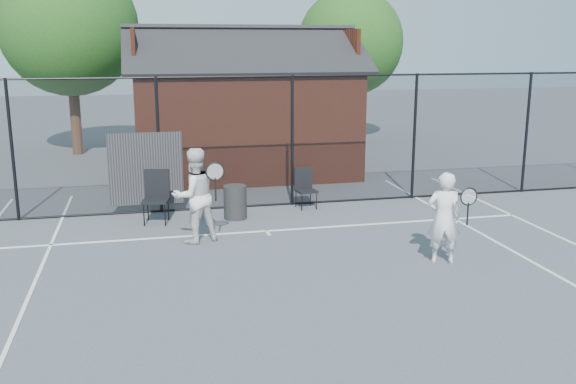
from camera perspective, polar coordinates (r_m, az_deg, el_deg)
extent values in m
plane|color=#464A50|center=(10.14, 1.36, -8.23)|extent=(80.00, 80.00, 0.00)
cube|color=silver|center=(12.91, -1.92, -3.48)|extent=(11.00, 0.06, 0.01)
cube|color=silver|center=(12.77, -1.79, -3.66)|extent=(0.06, 0.30, 0.01)
cylinder|color=black|center=(14.56, -23.31, 3.39)|extent=(0.07, 0.07, 3.00)
cylinder|color=black|center=(14.32, -11.42, 4.06)|extent=(0.07, 0.07, 3.00)
cylinder|color=black|center=(14.70, 0.38, 4.54)|extent=(0.07, 0.07, 3.00)
cylinder|color=black|center=(15.66, 11.16, 4.82)|extent=(0.07, 0.07, 3.00)
cylinder|color=black|center=(17.09, 20.43, 4.93)|extent=(0.07, 0.07, 3.00)
cylinder|color=black|center=(14.36, -3.57, 10.21)|extent=(22.00, 0.04, 0.04)
cylinder|color=black|center=(14.80, -3.41, -1.23)|extent=(22.00, 0.04, 0.04)
cube|color=black|center=(14.51, -3.48, 4.41)|extent=(22.00, 3.00, 0.01)
cube|color=black|center=(14.38, -12.52, 2.02)|extent=(1.60, 0.04, 1.60)
cube|color=#602716|center=(18.50, -4.01, 6.28)|extent=(6.00, 4.00, 3.00)
cube|color=black|center=(17.38, -3.59, 12.56)|extent=(6.50, 2.36, 1.32)
cube|color=black|center=(19.36, -4.58, 12.60)|extent=(6.50, 2.36, 1.32)
cube|color=#602716|center=(18.15, -13.57, 12.26)|extent=(0.10, 2.80, 1.06)
cube|color=#602716|center=(19.05, 4.91, 12.59)|extent=(0.10, 2.80, 1.06)
cylinder|color=#362515|center=(22.88, -18.36, 6.35)|extent=(0.36, 0.36, 2.52)
sphere|color=#154212|center=(22.76, -18.91, 13.71)|extent=(4.48, 4.48, 4.48)
cylinder|color=#362515|center=(25.05, 5.45, 7.15)|extent=(0.36, 0.36, 2.23)
sphere|color=#154212|center=(24.91, 5.58, 13.11)|extent=(3.97, 3.97, 3.97)
imported|color=silver|center=(11.19, 13.67, -2.26)|extent=(0.66, 0.51, 1.59)
torus|color=black|center=(10.93, 15.77, -0.39)|extent=(0.31, 0.03, 0.31)
cylinder|color=black|center=(11.00, 15.68, -1.90)|extent=(0.03, 0.03, 0.38)
imported|color=silver|center=(12.14, -8.32, -0.31)|extent=(1.05, 0.94, 1.80)
torus|color=black|center=(11.72, -6.51, 1.83)|extent=(0.35, 0.03, 0.35)
cylinder|color=black|center=(11.79, -6.46, 0.23)|extent=(0.03, 0.03, 0.43)
cube|color=black|center=(13.62, -11.68, -0.53)|extent=(0.62, 0.64, 1.08)
cube|color=black|center=(14.57, 1.64, 0.26)|extent=(0.49, 0.51, 0.90)
cylinder|color=black|center=(13.79, -4.72, -0.90)|extent=(0.56, 0.56, 0.72)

